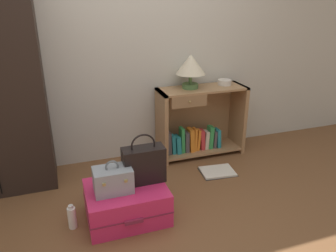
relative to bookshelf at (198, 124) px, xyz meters
The scene contains 10 objects.
ground_plane 1.50m from the bookshelf, 119.91° to the right, with size 9.00×9.00×0.00m, color brown.
back_wall 1.21m from the bookshelf, 161.68° to the left, with size 6.40×0.10×2.60m, color beige.
bookshelf is the anchor object (origin of this frame).
table_lamp 0.66m from the bookshelf, behind, with size 0.31×0.31×0.36m.
bowl 0.54m from the bookshelf, ahead, with size 0.15×0.15×0.06m, color silver.
suitcase_large 1.38m from the bookshelf, 138.64° to the right, with size 0.64×0.52×0.28m.
train_case 1.45m from the bookshelf, 140.68° to the right, with size 0.29×0.21×0.27m.
handbag 1.21m from the bookshelf, 135.16° to the right, with size 0.34×0.15×0.42m.
bottle 1.73m from the bookshelf, 148.40° to the right, with size 0.06×0.06×0.20m.
open_book_on_floor 0.60m from the bookshelf, 88.29° to the right, with size 0.37×0.29×0.02m.
Camera 1 is at (-0.71, -1.87, 1.70)m, focal length 35.27 mm.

